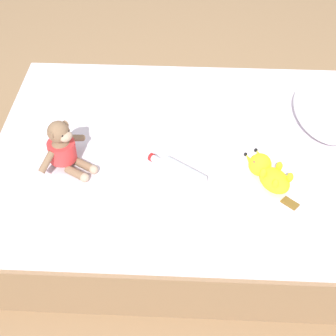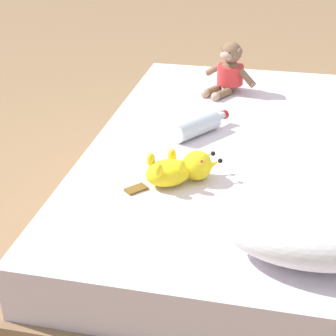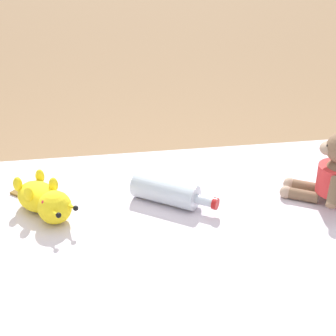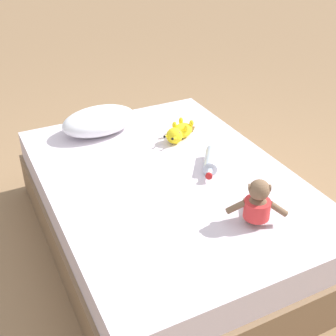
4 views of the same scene
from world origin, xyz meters
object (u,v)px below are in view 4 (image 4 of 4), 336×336
at_px(pillow, 99,121).
at_px(plush_yellow_creature, 179,132).
at_px(glass_bottle, 211,161).
at_px(bed, 168,210).
at_px(plush_monkey, 257,205).

relative_size(pillow, plush_yellow_creature, 1.67).
bearing_deg(glass_bottle, bed, 175.01).
bearing_deg(bed, glass_bottle, -4.99).
relative_size(bed, pillow, 3.63).
distance_m(plush_yellow_creature, glass_bottle, 0.37).
height_order(bed, glass_bottle, glass_bottle).
height_order(bed, pillow, pillow).
bearing_deg(bed, pillow, 103.85).
xyz_separation_m(plush_monkey, glass_bottle, (0.07, 0.51, -0.06)).
bearing_deg(plush_monkey, bed, 109.67).
distance_m(plush_monkey, plush_yellow_creature, 0.89).
relative_size(bed, plush_yellow_creature, 6.07).
distance_m(pillow, plush_monkey, 1.24).
bearing_deg(bed, plush_yellow_creature, 54.38).
bearing_deg(bed, plush_monkey, -70.33).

